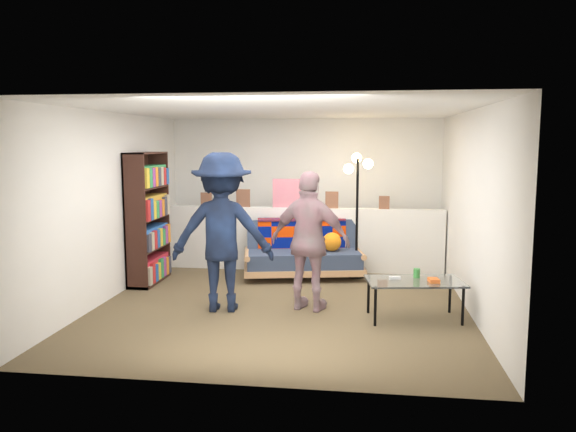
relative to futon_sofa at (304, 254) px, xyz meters
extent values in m
plane|color=brown|center=(-0.11, -1.38, -0.35)|extent=(5.00, 5.00, 0.00)
cube|color=silver|center=(-0.11, 1.12, 0.85)|extent=(4.50, 0.10, 2.40)
cube|color=silver|center=(-2.36, -1.38, 0.85)|extent=(0.10, 5.00, 2.40)
cube|color=silver|center=(2.14, -1.38, 0.85)|extent=(0.10, 5.00, 2.40)
cube|color=white|center=(-0.11, -1.38, 2.05)|extent=(4.50, 5.00, 0.10)
cube|color=silver|center=(-0.11, 0.42, 0.15)|extent=(4.45, 0.15, 1.00)
cube|color=brown|center=(-1.61, 0.40, 0.76)|extent=(0.18, 0.02, 0.22)
cube|color=brown|center=(-1.01, 0.40, 0.79)|extent=(0.22, 0.02, 0.28)
cube|color=silver|center=(-0.31, 0.40, 0.87)|extent=(0.45, 0.02, 0.45)
cube|color=brown|center=(0.39, 0.40, 0.78)|extent=(0.20, 0.02, 0.26)
cube|color=brown|center=(1.19, 0.40, 0.75)|extent=(0.16, 0.02, 0.20)
cube|color=tan|center=(0.00, -0.06, -0.21)|extent=(1.89, 1.12, 0.09)
cube|color=#2F3C55|center=(0.01, -0.11, -0.06)|extent=(1.77, 0.97, 0.22)
cube|color=#2F3C55|center=(-0.06, 0.23, 0.22)|extent=(1.68, 0.54, 0.53)
cylinder|color=tan|center=(-0.82, -0.23, 0.02)|extent=(0.24, 0.79, 0.08)
cylinder|color=tan|center=(0.82, 0.10, 0.02)|extent=(0.24, 0.79, 0.08)
cube|color=navy|center=(-0.05, 0.16, 0.22)|extent=(1.34, 0.36, 0.48)
cube|color=navy|center=(-0.07, 0.28, 0.48)|extent=(1.37, 0.49, 0.03)
sphere|color=orange|center=(0.42, -0.02, 0.20)|extent=(0.28, 0.28, 0.28)
cube|color=black|center=(-2.34, -0.61, 0.58)|extent=(0.02, 0.94, 1.88)
cube|color=black|center=(-2.19, -1.07, 0.58)|extent=(0.31, 0.02, 1.88)
cube|color=black|center=(-2.19, -0.15, 0.58)|extent=(0.31, 0.02, 1.88)
cube|color=black|center=(-2.19, -0.61, 1.51)|extent=(0.31, 0.94, 0.02)
cube|color=black|center=(-2.19, -0.61, -0.33)|extent=(0.31, 0.94, 0.04)
cube|color=black|center=(-2.19, -0.61, 0.15)|extent=(0.31, 0.90, 0.02)
cube|color=black|center=(-2.19, -0.61, 0.58)|extent=(0.31, 0.90, 0.02)
cube|color=black|center=(-2.19, -0.61, 1.02)|extent=(0.31, 0.90, 0.02)
cube|color=red|center=(-2.17, -0.61, -0.14)|extent=(0.23, 0.88, 0.31)
cube|color=#275CAC|center=(-2.17, -0.61, 0.31)|extent=(0.23, 0.88, 0.29)
cube|color=gold|center=(-2.17, -0.61, 0.75)|extent=(0.23, 0.88, 0.31)
cube|color=#35924F|center=(-2.17, -0.61, 1.19)|extent=(0.23, 0.88, 0.29)
cylinder|color=black|center=(1.02, -2.17, -0.14)|extent=(0.04, 0.04, 0.43)
cylinder|color=black|center=(1.98, -2.03, -0.14)|extent=(0.04, 0.04, 0.43)
cylinder|color=black|center=(0.95, -1.70, -0.14)|extent=(0.04, 0.04, 0.43)
cylinder|color=black|center=(1.91, -1.56, -0.14)|extent=(0.04, 0.04, 0.43)
cube|color=silver|center=(1.46, -1.87, 0.09)|extent=(1.16, 0.75, 0.02)
cube|color=silver|center=(1.24, -1.85, 0.12)|extent=(0.14, 0.07, 0.03)
cube|color=orange|center=(1.67, -1.92, 0.12)|extent=(0.13, 0.17, 0.04)
cylinder|color=#3A8C3C|center=(1.50, -1.73, 0.15)|extent=(0.09, 0.09, 0.11)
cylinder|color=black|center=(0.78, 0.07, -0.34)|extent=(0.32, 0.32, 0.03)
cylinder|color=black|center=(0.78, 0.07, 0.54)|extent=(0.05, 0.05, 1.78)
sphere|color=#FFC672|center=(0.64, 0.08, 1.27)|extent=(0.15, 0.15, 0.15)
sphere|color=#FFC672|center=(0.93, 0.09, 1.35)|extent=(0.15, 0.15, 0.15)
sphere|color=#FFC672|center=(0.76, 0.20, 1.43)|extent=(0.15, 0.15, 0.15)
imported|color=black|center=(-0.80, -1.79, 0.60)|extent=(1.30, 0.85, 1.90)
imported|color=#C47F8F|center=(0.24, -1.66, 0.49)|extent=(1.06, 0.67, 1.68)
camera|label=1|loc=(0.86, -8.24, 1.66)|focal=35.00mm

